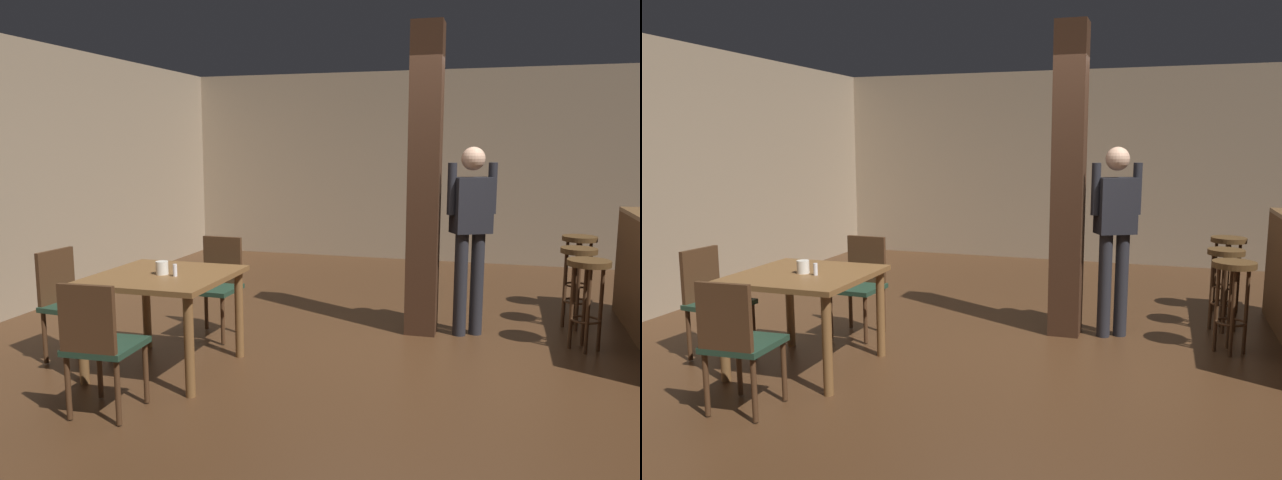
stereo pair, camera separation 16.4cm
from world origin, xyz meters
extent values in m
plane|color=#422816|center=(0.00, 0.00, 0.00)|extent=(10.80, 10.80, 0.00)
cube|color=gray|center=(0.00, 4.50, 1.40)|extent=(8.00, 0.10, 2.80)
cube|color=#382114|center=(0.08, 0.79, 1.40)|extent=(0.28, 0.28, 2.80)
cube|color=brown|center=(-1.71, -0.74, 0.74)|extent=(1.00, 1.00, 0.04)
cylinder|color=brown|center=(-1.28, -0.31, 0.36)|extent=(0.07, 0.07, 0.72)
cylinder|color=brown|center=(-2.14, -0.31, 0.36)|extent=(0.07, 0.07, 0.72)
cylinder|color=brown|center=(-1.28, -1.17, 0.36)|extent=(0.07, 0.07, 0.72)
cylinder|color=brown|center=(-2.14, -1.17, 0.36)|extent=(0.07, 0.07, 0.72)
cube|color=#1E3828|center=(-2.51, -0.75, 0.45)|extent=(0.46, 0.46, 0.04)
cube|color=#422816|center=(-2.70, -0.73, 0.68)|extent=(0.07, 0.38, 0.45)
cylinder|color=#422816|center=(-2.32, -0.59, 0.23)|extent=(0.04, 0.04, 0.43)
cylinder|color=#422816|center=(-2.35, -0.93, 0.23)|extent=(0.04, 0.04, 0.43)
cylinder|color=#422816|center=(-2.67, -0.56, 0.23)|extent=(0.04, 0.04, 0.43)
cylinder|color=#422816|center=(-2.70, -0.90, 0.23)|extent=(0.04, 0.04, 0.43)
cube|color=#1E3828|center=(-1.71, 0.11, 0.45)|extent=(0.43, 0.43, 0.04)
cube|color=#422816|center=(-1.70, 0.30, 0.68)|extent=(0.38, 0.05, 0.45)
cylinder|color=#422816|center=(-1.54, -0.07, 0.23)|extent=(0.04, 0.04, 0.43)
cylinder|color=#422816|center=(-1.89, -0.06, 0.23)|extent=(0.04, 0.04, 0.43)
cylinder|color=#422816|center=(-1.52, 0.28, 0.23)|extent=(0.04, 0.04, 0.43)
cylinder|color=#422816|center=(-1.87, 0.29, 0.23)|extent=(0.04, 0.04, 0.43)
cube|color=#1E3828|center=(-1.67, -1.54, 0.45)|extent=(0.44, 0.44, 0.04)
cube|color=#422816|center=(-1.66, -1.73, 0.68)|extent=(0.38, 0.05, 0.45)
cylinder|color=#422816|center=(-1.86, -1.37, 0.23)|extent=(0.04, 0.04, 0.43)
cylinder|color=#422816|center=(-1.51, -1.36, 0.23)|extent=(0.04, 0.04, 0.43)
cylinder|color=#422816|center=(-1.84, -1.72, 0.23)|extent=(0.04, 0.04, 0.43)
cylinder|color=#422816|center=(-1.49, -1.71, 0.23)|extent=(0.04, 0.04, 0.43)
cylinder|color=silver|center=(-1.71, -0.75, 0.81)|extent=(0.09, 0.09, 0.10)
cylinder|color=silver|center=(-1.58, -0.79, 0.81)|extent=(0.03, 0.03, 0.09)
cube|color=black|center=(0.50, 0.83, 1.20)|extent=(0.39, 0.33, 0.50)
sphere|color=tan|center=(0.50, 0.83, 1.61)|extent=(0.28, 0.28, 0.21)
cylinder|color=#232328|center=(0.57, 0.87, 0.47)|extent=(0.16, 0.16, 0.95)
cylinder|color=#232328|center=(0.43, 0.80, 0.47)|extent=(0.16, 0.16, 0.95)
cylinder|color=black|center=(0.67, 0.92, 1.35)|extent=(0.11, 0.11, 0.46)
cylinder|color=black|center=(0.33, 0.74, 1.35)|extent=(0.11, 0.11, 0.46)
cylinder|color=#4C3319|center=(1.48, 0.67, 0.76)|extent=(0.35, 0.35, 0.05)
torus|color=#422816|center=(1.48, 0.67, 0.27)|extent=(0.25, 0.25, 0.02)
cylinder|color=#422816|center=(1.48, 0.78, 0.37)|extent=(0.03, 0.03, 0.73)
cylinder|color=#422816|center=(1.48, 0.55, 0.37)|extent=(0.03, 0.03, 0.73)
cylinder|color=#422816|center=(1.60, 0.67, 0.37)|extent=(0.03, 0.03, 0.73)
cylinder|color=#422816|center=(1.37, 0.67, 0.37)|extent=(0.03, 0.03, 0.73)
cylinder|color=#4C3319|center=(1.48, 1.33, 0.75)|extent=(0.33, 0.33, 0.05)
torus|color=#422816|center=(1.48, 1.33, 0.26)|extent=(0.23, 0.23, 0.02)
cylinder|color=#422816|center=(1.48, 1.44, 0.36)|extent=(0.03, 0.03, 0.73)
cylinder|color=#422816|center=(1.48, 1.23, 0.36)|extent=(0.03, 0.03, 0.73)
cylinder|color=#422816|center=(1.59, 1.33, 0.36)|extent=(0.03, 0.03, 0.73)
cylinder|color=#422816|center=(1.37, 1.33, 0.36)|extent=(0.03, 0.03, 0.73)
cylinder|color=#4C3319|center=(1.56, 2.04, 0.77)|extent=(0.35, 0.35, 0.05)
torus|color=#422816|center=(1.56, 2.04, 0.27)|extent=(0.25, 0.25, 0.02)
cylinder|color=#422816|center=(1.56, 2.16, 0.37)|extent=(0.03, 0.03, 0.74)
cylinder|color=#422816|center=(1.56, 1.93, 0.37)|extent=(0.03, 0.03, 0.74)
cylinder|color=#422816|center=(1.68, 2.04, 0.37)|extent=(0.03, 0.03, 0.74)
cylinder|color=#422816|center=(1.45, 2.04, 0.37)|extent=(0.03, 0.03, 0.74)
camera|label=1|loc=(0.73, -4.89, 1.75)|focal=35.00mm
camera|label=2|loc=(0.89, -4.84, 1.75)|focal=35.00mm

